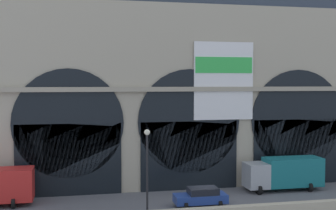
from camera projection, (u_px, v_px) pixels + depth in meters
name	position (u px, v px, depth m)	size (l,w,h in m)	color
ground_plane	(204.00, 203.00, 37.24)	(200.00, 200.00, 0.00)	slate
station_building	(184.00, 76.00, 43.99)	(47.52, 5.38, 22.62)	#B2A891
car_center	(201.00, 196.00, 36.43)	(4.40, 2.22, 1.55)	#28479E
box_truck_mideast	(284.00, 173.00, 41.71)	(7.50, 2.91, 3.12)	#ADB2B7
street_lamp_quayside	(147.00, 163.00, 32.07)	(0.44, 0.44, 6.90)	black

